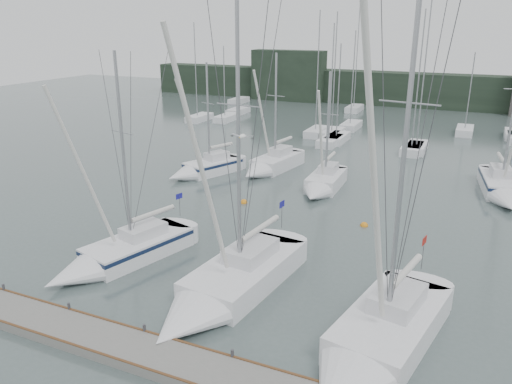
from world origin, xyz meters
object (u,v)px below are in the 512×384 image
Objects in this scene: sailboat_mid_a at (202,169)px; sailboat_near_center at (220,293)px; sailboat_near_left at (113,257)px; buoy_a at (244,203)px; sailboat_mid_d at (503,190)px; sailboat_near_right at (371,350)px; sailboat_mid_b at (269,166)px; sailboat_mid_c at (322,185)px; buoy_b at (364,226)px.

sailboat_near_center is at bearing -35.17° from sailboat_mid_a.
sailboat_near_left reaches higher than buoy_a.
sailboat_mid_d is at bearing 63.33° from sailboat_near_left.
sailboat_mid_d is (4.91, 22.97, -0.01)m from sailboat_near_right.
sailboat_near_right is at bearing -49.36° from buoy_a.
sailboat_mid_c is at bearing -19.38° from sailboat_mid_b.
sailboat_near_right is 18.52m from buoy_a.
sailboat_near_left is 17.58m from sailboat_mid_c.
sailboat_near_right is 13.72m from buoy_b.
buoy_a reaches higher than buoy_b.
sailboat_near_left is 1.19× the size of sailboat_mid_a.
sailboat_mid_c is at bearing 22.63° from sailboat_mid_a.
sailboat_near_left reaches higher than sailboat_mid_b.
sailboat_near_left is at bearing -112.99° from sailboat_mid_c.
sailboat_near_center is at bearing -63.39° from sailboat_mid_b.
buoy_b is at bearing -51.73° from sailboat_mid_c.
sailboat_near_right is at bearing -76.46° from buoy_b.
sailboat_near_center reaches higher than sailboat_near_left.
sailboat_near_left is 6.96m from sailboat_near_center.
sailboat_mid_b is at bearing 104.04° from sailboat_near_left.
sailboat_mid_b is at bearing 175.62° from sailboat_mid_d.
sailboat_near_right reaches higher than sailboat_mid_b.
sailboat_mid_a is (-4.05, 16.32, 0.02)m from sailboat_near_left.
sailboat_near_center is 24.75m from sailboat_mid_d.
sailboat_mid_d is at bearing 89.17° from sailboat_near_right.
buoy_a is (-16.96, -8.93, -0.58)m from sailboat_mid_d.
sailboat_near_left is at bearing 178.81° from sailboat_near_center.
sailboat_near_left is 0.73× the size of sailboat_near_right.
sailboat_near_center is 0.92× the size of sailboat_near_right.
sailboat_near_left is 11.88m from buoy_a.
sailboat_mid_a is 23.50m from sailboat_mid_d.
sailboat_near_center is (6.89, -0.95, 0.03)m from sailboat_near_left.
buoy_b is (10.24, -8.61, -0.54)m from sailboat_mid_b.
sailboat_near_left is 0.79× the size of sailboat_near_center.
sailboat_mid_a is (-10.95, 17.27, -0.01)m from sailboat_near_center.
sailboat_mid_b is at bearing 149.42° from sailboat_mid_c.
sailboat_near_left is at bearing -178.25° from sailboat_near_right.
sailboat_mid_d is at bearing 13.03° from sailboat_mid_b.
sailboat_near_left is 1.24× the size of sailboat_mid_c.
sailboat_near_left is at bearing -82.22° from sailboat_mid_b.
sailboat_mid_a is 5.76m from sailboat_mid_b.
sailboat_near_left is 22.43× the size of buoy_a.
sailboat_mid_b is 0.82× the size of sailboat_mid_d.
sailboat_mid_d is at bearing 33.00° from sailboat_mid_a.
sailboat_near_left is 0.91× the size of sailboat_mid_d.
sailboat_near_center is at bearing 8.20° from sailboat_near_left.
buoy_a is (-4.80, 12.64, -0.55)m from sailboat_near_center.
sailboat_near_left is 16.81m from sailboat_mid_a.
sailboat_mid_c reaches higher than buoy_b.
sailboat_mid_b is 1.11× the size of sailboat_mid_c.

